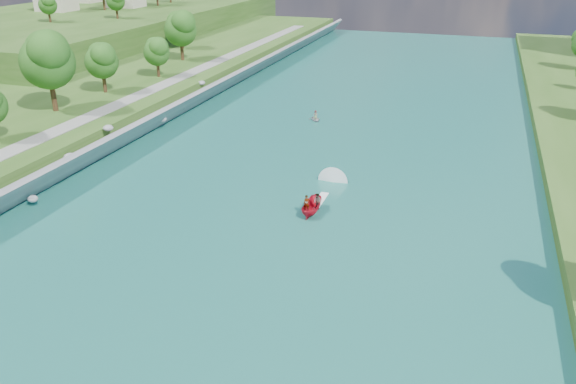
% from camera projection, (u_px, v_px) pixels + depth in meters
% --- Properties ---
extents(ground, '(260.00, 260.00, 0.00)m').
position_uv_depth(ground, '(237.00, 257.00, 50.86)').
color(ground, '#2D5119').
rests_on(ground, ground).
extents(river_water, '(55.00, 240.00, 0.10)m').
position_uv_depth(river_water, '(303.00, 176.00, 68.10)').
color(river_water, '#195F53').
rests_on(river_water, ground).
extents(ridge_west, '(60.00, 120.00, 9.00)m').
position_uv_depth(ridge_west, '(100.00, 26.00, 155.24)').
color(ridge_west, '#2D5119').
rests_on(ridge_west, ground).
extents(riprap_bank, '(4.57, 236.00, 4.31)m').
position_uv_depth(riprap_bank, '(115.00, 142.00, 74.33)').
color(riprap_bank, slate).
rests_on(riprap_bank, ground).
extents(riverside_path, '(3.00, 200.00, 0.10)m').
position_uv_depth(riverside_path, '(75.00, 123.00, 76.20)').
color(riverside_path, gray).
rests_on(riverside_path, berm_west).
extents(motorboat, '(3.60, 18.90, 2.16)m').
position_uv_depth(motorboat, '(315.00, 201.00, 59.77)').
color(motorboat, red).
rests_on(motorboat, river_water).
extents(raft, '(2.78, 3.09, 1.60)m').
position_uv_depth(raft, '(315.00, 118.00, 88.93)').
color(raft, '#92959A').
rests_on(raft, river_water).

